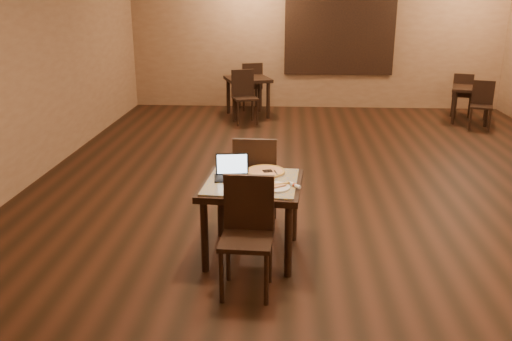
# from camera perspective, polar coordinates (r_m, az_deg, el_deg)

# --- Properties ---
(ground) EXTENTS (10.00, 10.00, 0.00)m
(ground) POSITION_cam_1_polar(r_m,az_deg,el_deg) (7.45, 7.68, -1.07)
(ground) COLOR black
(ground) RESTS_ON ground
(wall_back) EXTENTS (8.00, 0.02, 3.00)m
(wall_back) POSITION_cam_1_polar(r_m,az_deg,el_deg) (12.06, 6.32, 13.67)
(wall_back) COLOR #8C6847
(wall_back) RESTS_ON ground
(wall_front) EXTENTS (8.00, 0.02, 3.00)m
(wall_front) POSITION_cam_1_polar(r_m,az_deg,el_deg) (2.30, 17.91, -7.06)
(wall_front) COLOR #8C6847
(wall_front) RESTS_ON ground
(wall_left) EXTENTS (0.02, 10.00, 3.00)m
(wall_left) POSITION_cam_1_polar(r_m,az_deg,el_deg) (7.86, -22.79, 9.96)
(wall_left) COLOR #8C6847
(wall_left) RESTS_ON ground
(mural) EXTENTS (2.34, 0.05, 1.64)m
(mural) POSITION_cam_1_polar(r_m,az_deg,el_deg) (12.06, 8.78, 13.81)
(mural) COLOR #275990
(mural) RESTS_ON wall_back
(tiled_table) EXTENTS (0.98, 0.98, 0.76)m
(tiled_table) POSITION_cam_1_polar(r_m,az_deg,el_deg) (5.11, -0.44, -2.20)
(tiled_table) COLOR black
(tiled_table) RESTS_ON ground
(chair_main_near) EXTENTS (0.45, 0.45, 0.99)m
(chair_main_near) POSITION_cam_1_polar(r_m,az_deg,el_deg) (4.58, -0.90, -6.04)
(chair_main_near) COLOR black
(chair_main_near) RESTS_ON ground
(chair_main_far) EXTENTS (0.46, 0.46, 1.04)m
(chair_main_far) POSITION_cam_1_polar(r_m,az_deg,el_deg) (5.71, -0.05, -0.77)
(chair_main_far) COLOR black
(chair_main_far) RESTS_ON ground
(laptop) EXTENTS (0.34, 0.29, 0.22)m
(laptop) POSITION_cam_1_polar(r_m,az_deg,el_deg) (5.17, -2.59, -0.11)
(laptop) COLOR black
(laptop) RESTS_ON tiled_table
(plate) EXTENTS (0.28, 0.28, 0.02)m
(plate) POSITION_cam_1_polar(r_m,az_deg,el_deg) (4.90, 1.98, -1.77)
(plate) COLOR white
(plate) RESTS_ON tiled_table
(pizza_slice) EXTENTS (0.29, 0.29, 0.02)m
(pizza_slice) POSITION_cam_1_polar(r_m,az_deg,el_deg) (4.89, 1.99, -1.60)
(pizza_slice) COLOR beige
(pizza_slice) RESTS_ON plate
(pizza_pan) EXTENTS (0.38, 0.38, 0.01)m
(pizza_pan) POSITION_cam_1_polar(r_m,az_deg,el_deg) (5.30, 1.02, -0.23)
(pizza_pan) COLOR silver
(pizza_pan) RESTS_ON tiled_table
(pizza_whole) EXTENTS (0.38, 0.38, 0.03)m
(pizza_whole) POSITION_cam_1_polar(r_m,az_deg,el_deg) (5.29, 1.02, -0.08)
(pizza_whole) COLOR beige
(pizza_whole) RESTS_ON pizza_pan
(spatula) EXTENTS (0.15, 0.24, 0.01)m
(spatula) POSITION_cam_1_polar(r_m,az_deg,el_deg) (5.27, 1.23, -0.07)
(spatula) COLOR silver
(spatula) RESTS_ON pizza_whole
(napkin_roll) EXTENTS (0.12, 0.14, 0.04)m
(napkin_roll) POSITION_cam_1_polar(r_m,az_deg,el_deg) (4.93, 4.09, -1.55)
(napkin_roll) COLOR white
(napkin_roll) RESTS_ON tiled_table
(other_table_a) EXTENTS (0.93, 0.93, 0.69)m
(other_table_a) POSITION_cam_1_polar(r_m,az_deg,el_deg) (11.43, 21.79, 7.54)
(other_table_a) COLOR black
(other_table_a) RESTS_ON ground
(other_table_a_chair_near) EXTENTS (0.49, 0.49, 0.89)m
(other_table_a_chair_near) POSITION_cam_1_polar(r_m,az_deg,el_deg) (10.96, 22.69, 6.65)
(other_table_a_chair_near) COLOR black
(other_table_a_chair_near) RESTS_ON ground
(other_table_a_chair_far) EXTENTS (0.49, 0.49, 0.89)m
(other_table_a_chair_far) POSITION_cam_1_polar(r_m,az_deg,el_deg) (11.92, 20.89, 7.70)
(other_table_a_chair_far) COLOR black
(other_table_a_chair_far) RESTS_ON ground
(other_table_b) EXTENTS (1.07, 1.07, 0.79)m
(other_table_b) POSITION_cam_1_polar(r_m,az_deg,el_deg) (11.19, -0.87, 9.07)
(other_table_b) COLOR black
(other_table_b) RESTS_ON ground
(other_table_b_chair_near) EXTENTS (0.56, 0.56, 1.02)m
(other_table_b_chair_near) POSITION_cam_1_polar(r_m,az_deg,el_deg) (10.61, -1.27, 8.13)
(other_table_b_chair_near) COLOR black
(other_table_b_chair_near) RESTS_ON ground
(other_table_b_chair_far) EXTENTS (0.56, 0.56, 1.02)m
(other_table_b_chair_far) POSITION_cam_1_polar(r_m,az_deg,el_deg) (11.79, -0.52, 9.15)
(other_table_b_chair_far) COLOR black
(other_table_b_chair_far) RESTS_ON ground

